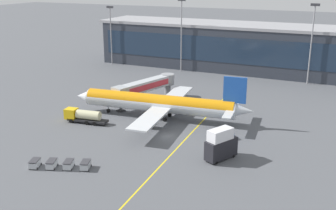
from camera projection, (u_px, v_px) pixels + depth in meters
name	position (u px, v px, depth m)	size (l,w,h in m)	color
ground_plane	(167.00, 137.00, 91.08)	(700.00, 700.00, 0.00)	#515459
apron_lead_in_line	(188.00, 136.00, 91.12)	(0.30, 80.00, 0.01)	yellow
terminal_building	(301.00, 51.00, 144.65)	(153.24, 21.99, 16.99)	#2D333D
main_airliner	(159.00, 103.00, 101.49)	(46.18, 36.72, 12.00)	silver
jet_bridge	(147.00, 86.00, 113.82)	(9.34, 22.09, 6.62)	#B2B7BC
fuel_tanker	(83.00, 116.00, 99.17)	(11.03, 3.82, 3.25)	#232326
pushback_tug	(225.00, 134.00, 90.38)	(4.36, 4.26, 1.40)	#285B9E
catering_lift	(221.00, 144.00, 79.10)	(5.25, 7.20, 6.30)	black
baggage_cart_0	(35.00, 163.00, 76.43)	(2.38, 3.02, 1.48)	#B2B7BC
baggage_cart_1	(52.00, 164.00, 76.22)	(2.38, 3.02, 1.48)	#B2B7BC
baggage_cart_2	(69.00, 164.00, 76.00)	(2.38, 3.02, 1.48)	#B2B7BC
baggage_cart_3	(86.00, 165.00, 75.79)	(2.38, 3.02, 1.48)	#B2B7BC
apron_light_mast_0	(181.00, 30.00, 148.46)	(2.80, 0.50, 26.15)	gray
apron_light_mast_1	(312.00, 38.00, 130.59)	(2.80, 0.50, 25.74)	gray
apron_light_mast_2	(111.00, 31.00, 160.95)	(2.80, 0.50, 22.70)	gray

